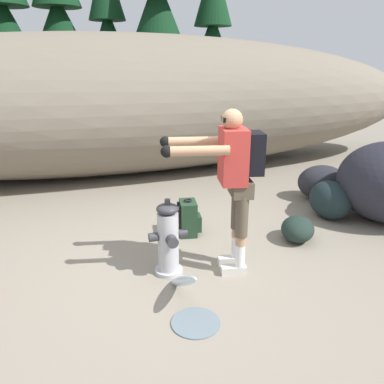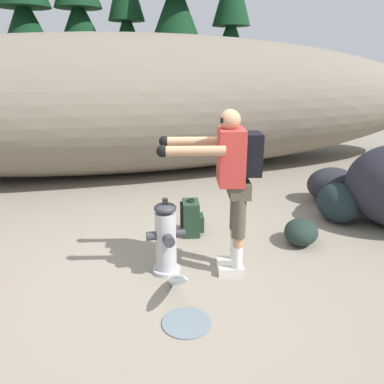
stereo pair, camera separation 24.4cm
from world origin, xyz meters
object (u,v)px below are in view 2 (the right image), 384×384
Objects in this scene: boulder_small at (338,203)px; boulder_outlier at (301,232)px; fire_hydrant at (166,239)px; utility_worker at (231,173)px; boulder_mid at (332,185)px; spare_backpack at (191,218)px.

boulder_outlier is at bearing -149.61° from boulder_small.
utility_worker is (0.63, -0.14, 0.69)m from fire_hydrant.
boulder_mid is 0.79m from boulder_small.
utility_worker is 3.56× the size of spare_backpack.
utility_worker reaches higher than spare_backpack.
boulder_outlier is at bearing -147.24° from utility_worker.
fire_hydrant reaches higher than boulder_outlier.
boulder_mid is at bearing 61.42° from boulder_small.
boulder_small is 0.97m from boulder_outlier.
fire_hydrant is at bearing -109.71° from spare_backpack.
spare_backpack is 2.05m from boulder_small.
spare_backpack is (-0.15, 0.97, -0.85)m from utility_worker.
boulder_small is at bearing 16.16° from fire_hydrant.
utility_worker is 2.19× the size of boulder_mid.
boulder_small is at bearing 30.39° from boulder_outlier.
spare_backpack is at bearing -68.43° from utility_worker.
spare_backpack is at bearing 177.20° from boulder_small.
fire_hydrant is at bearing -163.84° from boulder_small.
utility_worker is 1.30m from spare_backpack.
spare_backpack is at bearing 59.88° from fire_hydrant.
boulder_small is at bearing -142.43° from utility_worker.
boulder_small is (2.52, 0.73, -0.11)m from fire_hydrant.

